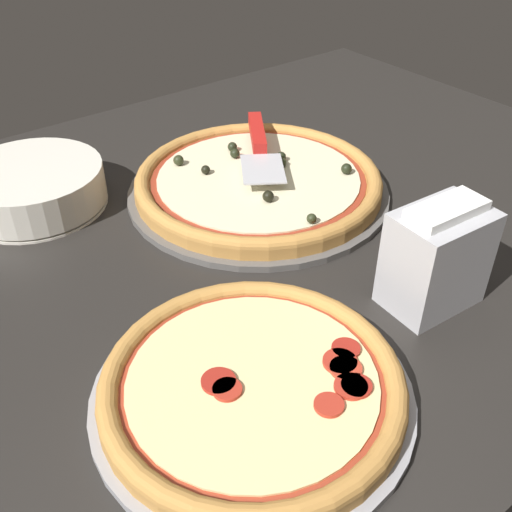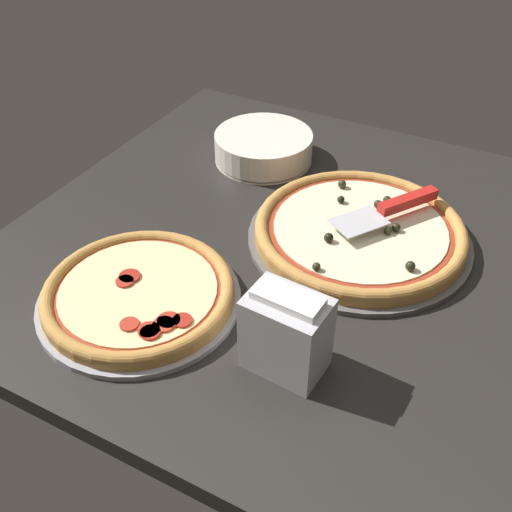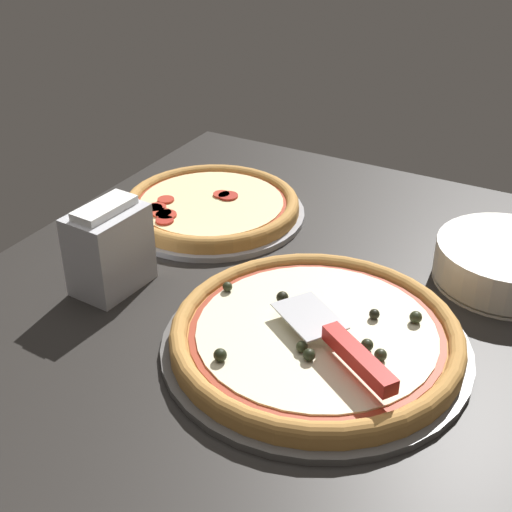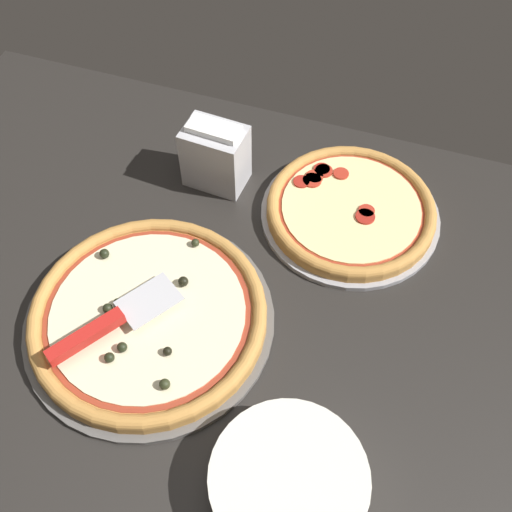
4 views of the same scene
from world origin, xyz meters
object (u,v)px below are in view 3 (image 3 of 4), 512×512
object	(u,v)px
pizza_back	(211,205)
serving_spatula	(347,349)
plate_stack	(507,263)
napkin_holder	(110,247)
pizza_front	(316,334)

from	to	relation	value
pizza_back	serving_spatula	xyz separation A→B (cm)	(-30.83, -38.86, 3.43)
plate_stack	napkin_holder	size ratio (longest dim) A/B	1.56
pizza_back	napkin_holder	size ratio (longest dim) A/B	2.26
serving_spatula	napkin_holder	distance (cm)	39.91
pizza_front	napkin_holder	size ratio (longest dim) A/B	2.80
pizza_back	serving_spatula	distance (cm)	49.72
serving_spatula	plate_stack	xyz separation A→B (cm)	(34.15, -12.04, -2.53)
serving_spatula	napkin_holder	xyz separation A→B (cm)	(4.23, 39.67, 0.94)
pizza_back	napkin_holder	xyz separation A→B (cm)	(-26.60, 0.81, 4.37)
pizza_back	serving_spatula	world-z (taller)	serving_spatula
plate_stack	napkin_holder	world-z (taller)	napkin_holder
plate_stack	napkin_holder	bearing A→B (deg)	120.05
pizza_front	plate_stack	xyz separation A→B (cm)	(29.35, -18.26, 0.71)
serving_spatula	plate_stack	world-z (taller)	serving_spatula
pizza_front	napkin_holder	world-z (taller)	napkin_holder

